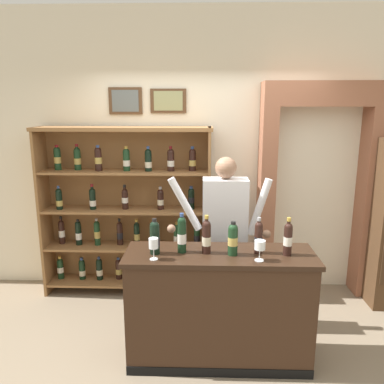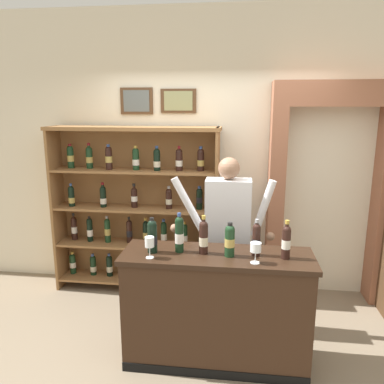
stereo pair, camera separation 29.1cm
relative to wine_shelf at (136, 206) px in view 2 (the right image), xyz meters
The scene contains 14 objects.
ground_plane 1.82m from the wine_shelf, 53.99° to the right, with size 14.00×14.00×0.02m, color #7A6B56.
back_wall 1.10m from the wine_shelf, 17.03° to the left, with size 12.00×0.19×3.17m.
wine_shelf is the anchor object (origin of this frame).
archway_doorway 2.15m from the wine_shelf, ahead, with size 1.29×0.45×2.37m.
tasting_counter 1.67m from the wine_shelf, 50.79° to the right, with size 1.54×0.50×0.96m.
shopkeeper 1.27m from the wine_shelf, 32.97° to the right, with size 0.98×0.22×1.67m.
tasting_bottle_super_tuscan 1.34m from the wine_shelf, 69.06° to the right, with size 0.08×0.08×0.29m.
tasting_bottle_grappa 1.40m from the wine_shelf, 60.25° to the right, with size 0.07×0.07×0.33m.
tasting_bottle_brunello 1.51m from the wine_shelf, 53.91° to the right, with size 0.07×0.07×0.32m.
tasting_bottle_vin_santo 1.67m from the wine_shelf, 48.83° to the right, with size 0.08×0.08×0.28m.
tasting_bottle_chianti 1.79m from the wine_shelf, 42.90° to the right, with size 0.07×0.07×0.30m.
tasting_bottle_prosecco 1.98m from the wine_shelf, 39.20° to the right, with size 0.07×0.07×0.31m.
wine_glass_right 1.46m from the wine_shelf, 70.53° to the right, with size 0.07×0.07×0.17m.
wine_glass_spare 1.89m from the wine_shelf, 46.56° to the right, with size 0.08×0.08×0.16m.
Camera 2 is at (0.26, -2.85, 2.12)m, focal length 35.48 mm.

